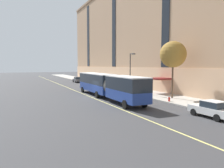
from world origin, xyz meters
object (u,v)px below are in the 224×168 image
at_px(parked_car_darkgray_2, 77,80).
at_px(street_lamp, 131,68).
at_px(parked_car_silver_4, 94,83).
at_px(city_bus, 106,84).
at_px(fire_hydrant, 169,99).
at_px(parked_car_white_3, 212,109).
at_px(street_tree_mid_block, 173,54).
at_px(parked_car_black_0, 110,87).

height_order(parked_car_darkgray_2, street_lamp, street_lamp).
xyz_separation_m(parked_car_darkgray_2, parked_car_silver_4, (-0.01, -13.56, 0.00)).
relative_size(city_bus, fire_hydrant, 27.49).
distance_m(parked_car_white_3, street_lamp, 18.83).
xyz_separation_m(city_bus, fire_hydrant, (5.90, -6.79, -1.54)).
bearing_deg(fire_hydrant, street_tree_mid_block, 43.59).
height_order(parked_car_darkgray_2, parked_car_white_3, same).
xyz_separation_m(parked_car_black_0, street_tree_mid_block, (4.00, -13.02, 5.52)).
distance_m(parked_car_black_0, fire_hydrant, 15.32).
bearing_deg(parked_car_white_3, street_lamp, 84.41).
bearing_deg(street_tree_mid_block, fire_hydrant, -136.41).
bearing_deg(fire_hydrant, street_lamp, 89.44).
xyz_separation_m(parked_car_white_3, parked_car_silver_4, (-0.05, 32.07, 0.00)).
xyz_separation_m(city_bus, parked_car_white_3, (4.20, -14.94, -1.25)).
height_order(city_bus, fire_hydrant, city_bus).
bearing_deg(city_bus, parked_car_silver_4, 76.38).
height_order(street_tree_mid_block, fire_hydrant, street_tree_mid_block).
relative_size(parked_car_black_0, street_tree_mid_block, 0.60).
distance_m(street_tree_mid_block, street_lamp, 8.61).
bearing_deg(street_tree_mid_block, city_bus, 150.81).
xyz_separation_m(parked_car_white_3, street_tree_mid_block, (4.02, 10.35, 5.52)).
height_order(parked_car_white_3, fire_hydrant, parked_car_white_3).
distance_m(city_bus, parked_car_black_0, 9.51).
bearing_deg(parked_car_black_0, parked_car_darkgray_2, 90.15).
height_order(parked_car_silver_4, fire_hydrant, parked_car_silver_4).
height_order(parked_car_white_3, street_lamp, street_lamp).
distance_m(parked_car_silver_4, street_tree_mid_block, 22.78).
distance_m(parked_car_black_0, parked_car_darkgray_2, 22.26).
xyz_separation_m(parked_car_silver_4, street_lamp, (1.86, -13.65, 3.48)).
bearing_deg(parked_car_darkgray_2, city_bus, -97.72).
height_order(parked_car_black_0, fire_hydrant, parked_car_black_0).
relative_size(city_bus, parked_car_white_3, 4.67).
bearing_deg(parked_car_white_3, parked_car_silver_4, 90.09).
xyz_separation_m(parked_car_darkgray_2, fire_hydrant, (1.74, -37.48, -0.29)).
bearing_deg(parked_car_black_0, fire_hydrant, -83.70).
bearing_deg(parked_car_darkgray_2, street_lamp, -86.13).
bearing_deg(street_lamp, parked_car_darkgray_2, 93.87).
height_order(city_bus, parked_car_silver_4, city_bus).
bearing_deg(parked_car_black_0, parked_car_white_3, -90.05).
bearing_deg(parked_car_silver_4, street_lamp, -82.26).
xyz_separation_m(parked_car_darkgray_2, street_tree_mid_block, (4.06, -35.28, 5.52)).
xyz_separation_m(parked_car_black_0, parked_car_darkgray_2, (-0.06, 22.26, -0.00)).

